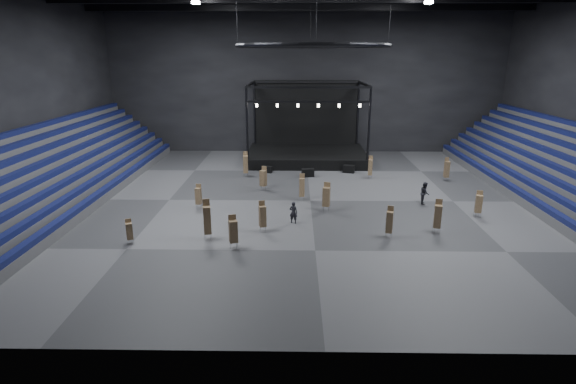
{
  "coord_description": "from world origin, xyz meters",
  "views": [
    {
      "loc": [
        -1.34,
        -37.57,
        12.37
      ],
      "look_at": [
        -1.94,
        -2.0,
        1.4
      ],
      "focal_mm": 28.0,
      "sensor_mm": 36.0,
      "label": 1
    }
  ],
  "objects_px": {
    "flight_case_right": "(349,169)",
    "chair_stack_1": "(390,221)",
    "chair_stack_2": "(263,178)",
    "chair_stack_12": "(370,167)",
    "chair_stack_9": "(129,231)",
    "flight_case_mid": "(308,173)",
    "chair_stack_5": "(198,196)",
    "chair_stack_10": "(233,231)",
    "chair_stack_6": "(302,187)",
    "chair_stack_7": "(262,216)",
    "chair_stack_4": "(246,164)",
    "chair_stack_0": "(326,196)",
    "chair_stack_3": "(447,169)",
    "flight_case_left": "(267,169)",
    "stage": "(306,148)",
    "chair_stack_11": "(438,216)",
    "crew_member": "(425,193)",
    "chair_stack_8": "(207,219)",
    "man_center": "(293,212)"
  },
  "relations": [
    {
      "from": "chair_stack_11",
      "to": "chair_stack_2",
      "type": "bearing_deg",
      "value": 155.42
    },
    {
      "from": "chair_stack_6",
      "to": "chair_stack_12",
      "type": "relative_size",
      "value": 1.01
    },
    {
      "from": "stage",
      "to": "chair_stack_9",
      "type": "bearing_deg",
      "value": -115.91
    },
    {
      "from": "chair_stack_7",
      "to": "chair_stack_12",
      "type": "xyz_separation_m",
      "value": [
        10.1,
        14.76,
        0.01
      ]
    },
    {
      "from": "flight_case_right",
      "to": "chair_stack_9",
      "type": "relative_size",
      "value": 0.7
    },
    {
      "from": "flight_case_left",
      "to": "flight_case_right",
      "type": "bearing_deg",
      "value": 0.73
    },
    {
      "from": "chair_stack_6",
      "to": "chair_stack_7",
      "type": "height_order",
      "value": "chair_stack_6"
    },
    {
      "from": "chair_stack_12",
      "to": "chair_stack_5",
      "type": "bearing_deg",
      "value": -137.18
    },
    {
      "from": "chair_stack_7",
      "to": "chair_stack_8",
      "type": "relative_size",
      "value": 0.8
    },
    {
      "from": "flight_case_left",
      "to": "chair_stack_9",
      "type": "bearing_deg",
      "value": -112.83
    },
    {
      "from": "chair_stack_3",
      "to": "crew_member",
      "type": "distance_m",
      "value": 8.5
    },
    {
      "from": "crew_member",
      "to": "flight_case_mid",
      "type": "bearing_deg",
      "value": 59.63
    },
    {
      "from": "chair_stack_0",
      "to": "chair_stack_10",
      "type": "bearing_deg",
      "value": -116.05
    },
    {
      "from": "chair_stack_9",
      "to": "chair_stack_10",
      "type": "bearing_deg",
      "value": -28.91
    },
    {
      "from": "chair_stack_10",
      "to": "chair_stack_6",
      "type": "bearing_deg",
      "value": 47.0
    },
    {
      "from": "flight_case_right",
      "to": "chair_stack_7",
      "type": "bearing_deg",
      "value": -115.57
    },
    {
      "from": "chair_stack_4",
      "to": "chair_stack_10",
      "type": "relative_size",
      "value": 1.16
    },
    {
      "from": "chair_stack_12",
      "to": "chair_stack_9",
      "type": "bearing_deg",
      "value": -126.65
    },
    {
      "from": "chair_stack_5",
      "to": "flight_case_left",
      "type": "bearing_deg",
      "value": 74.59
    },
    {
      "from": "chair_stack_12",
      "to": "chair_stack_3",
      "type": "bearing_deg",
      "value": 5.06
    },
    {
      "from": "chair_stack_11",
      "to": "stage",
      "type": "bearing_deg",
      "value": 124.19
    },
    {
      "from": "flight_case_right",
      "to": "chair_stack_1",
      "type": "distance_m",
      "value": 18.03
    },
    {
      "from": "chair_stack_0",
      "to": "chair_stack_7",
      "type": "xyz_separation_m",
      "value": [
        -4.89,
        -4.45,
        -0.09
      ]
    },
    {
      "from": "flight_case_mid",
      "to": "chair_stack_8",
      "type": "bearing_deg",
      "value": -113.78
    },
    {
      "from": "chair_stack_4",
      "to": "chair_stack_10",
      "type": "xyz_separation_m",
      "value": [
        1.14,
        -18.19,
        -0.13
      ]
    },
    {
      "from": "stage",
      "to": "chair_stack_8",
      "type": "bearing_deg",
      "value": -106.57
    },
    {
      "from": "chair_stack_4",
      "to": "stage",
      "type": "bearing_deg",
      "value": 46.4
    },
    {
      "from": "chair_stack_8",
      "to": "chair_stack_1",
      "type": "bearing_deg",
      "value": -10.88
    },
    {
      "from": "chair_stack_6",
      "to": "man_center",
      "type": "bearing_deg",
      "value": -93.36
    },
    {
      "from": "chair_stack_11",
      "to": "flight_case_right",
      "type": "bearing_deg",
      "value": 118.0
    },
    {
      "from": "chair_stack_8",
      "to": "chair_stack_6",
      "type": "bearing_deg",
      "value": 39.65
    },
    {
      "from": "chair_stack_3",
      "to": "man_center",
      "type": "height_order",
      "value": "chair_stack_3"
    },
    {
      "from": "chair_stack_11",
      "to": "chair_stack_5",
      "type": "bearing_deg",
      "value": 177.93
    },
    {
      "from": "chair_stack_8",
      "to": "man_center",
      "type": "xyz_separation_m",
      "value": [
        5.95,
        3.18,
        -0.61
      ]
    },
    {
      "from": "flight_case_mid",
      "to": "chair_stack_5",
      "type": "height_order",
      "value": "chair_stack_5"
    },
    {
      "from": "flight_case_left",
      "to": "man_center",
      "type": "xyz_separation_m",
      "value": [
        2.95,
        -15.21,
        0.5
      ]
    },
    {
      "from": "chair_stack_9",
      "to": "chair_stack_10",
      "type": "distance_m",
      "value": 7.16
    },
    {
      "from": "stage",
      "to": "chair_stack_11",
      "type": "xyz_separation_m",
      "value": [
        8.87,
        -23.48,
        -0.15
      ]
    },
    {
      "from": "flight_case_mid",
      "to": "chair_stack_8",
      "type": "height_order",
      "value": "chair_stack_8"
    },
    {
      "from": "stage",
      "to": "flight_case_mid",
      "type": "distance_m",
      "value": 8.2
    },
    {
      "from": "chair_stack_0",
      "to": "chair_stack_7",
      "type": "relative_size",
      "value": 1.05
    },
    {
      "from": "chair_stack_2",
      "to": "flight_case_left",
      "type": "bearing_deg",
      "value": 115.43
    },
    {
      "from": "chair_stack_2",
      "to": "chair_stack_12",
      "type": "bearing_deg",
      "value": 47.38
    },
    {
      "from": "flight_case_mid",
      "to": "chair_stack_0",
      "type": "height_order",
      "value": "chair_stack_0"
    },
    {
      "from": "chair_stack_7",
      "to": "chair_stack_12",
      "type": "distance_m",
      "value": 17.89
    },
    {
      "from": "flight_case_right",
      "to": "chair_stack_10",
      "type": "bearing_deg",
      "value": -116.25
    },
    {
      "from": "flight_case_left",
      "to": "chair_stack_8",
      "type": "xyz_separation_m",
      "value": [
        -3.0,
        -18.39,
        1.1
      ]
    },
    {
      "from": "chair_stack_6",
      "to": "chair_stack_12",
      "type": "distance_m",
      "value": 10.33
    },
    {
      "from": "stage",
      "to": "man_center",
      "type": "xyz_separation_m",
      "value": [
        -1.46,
        -21.73,
        -0.6
      ]
    },
    {
      "from": "chair_stack_1",
      "to": "chair_stack_7",
      "type": "bearing_deg",
      "value": -168.67
    }
  ]
}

